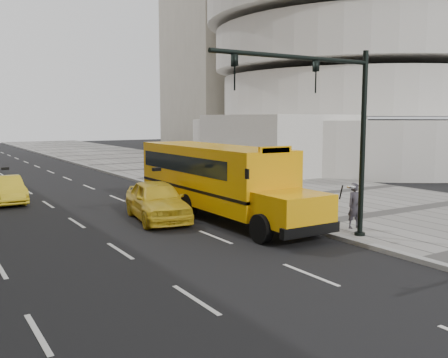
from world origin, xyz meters
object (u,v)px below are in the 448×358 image
traffic_signal (333,121)px  taxi_far (6,190)px  school_bus (215,175)px  taxi_near (157,200)px  pedestrian (355,206)px

traffic_signal → taxi_far: bearing=118.5°
school_bus → taxi_far: school_bus is taller
taxi_near → pedestrian: 7.86m
taxi_near → pedestrian: pedestrian is taller
taxi_near → taxi_far: size_ratio=1.19×
school_bus → taxi_near: size_ratio=2.42×
school_bus → pedestrian: bearing=-62.8°
traffic_signal → taxi_near: bearing=115.4°
pedestrian → traffic_signal: traffic_signal is taller
taxi_far → traffic_signal: bearing=-62.3°
taxi_far → traffic_signal: traffic_signal is taller
pedestrian → taxi_near: bearing=138.9°
taxi_near → pedestrian: (5.26, -5.84, 0.17)m
traffic_signal → pedestrian: bearing=23.2°
school_bus → traffic_signal: bearing=-83.7°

